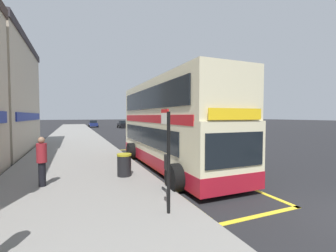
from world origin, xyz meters
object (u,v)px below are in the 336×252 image
double_decker_bus (171,127)px  parked_car_navy_behind (93,124)px  pedestrian_waiting_near_sign (42,159)px  bus_stop_sign (167,152)px  litter_bin (124,165)px  parked_car_black_far (123,124)px

double_decker_bus → parked_car_navy_behind: double_decker_bus is taller
pedestrian_waiting_near_sign → double_decker_bus: bearing=15.7°
bus_stop_sign → parked_car_navy_behind: size_ratio=0.64×
bus_stop_sign → double_decker_bus: bearing=65.7°
parked_car_navy_behind → litter_bin: parked_car_navy_behind is taller
bus_stop_sign → parked_car_navy_behind: 49.60m
litter_bin → bus_stop_sign: bearing=-85.5°
double_decker_bus → litter_bin: 3.37m
double_decker_bus → parked_car_black_far: size_ratio=2.42×
pedestrian_waiting_near_sign → litter_bin: 3.05m
pedestrian_waiting_near_sign → litter_bin: pedestrian_waiting_near_sign is taller
parked_car_black_far → litter_bin: (-8.05, -39.89, -0.19)m
parked_car_navy_behind → pedestrian_waiting_near_sign: (-5.26, -45.84, 0.31)m
bus_stop_sign → parked_car_black_far: 44.53m
pedestrian_waiting_near_sign → litter_bin: bearing=4.8°
bus_stop_sign → litter_bin: size_ratio=2.89×
parked_car_black_far → parked_car_navy_behind: bearing=132.8°
parked_car_navy_behind → pedestrian_waiting_near_sign: size_ratio=2.36×
bus_stop_sign → litter_bin: (-0.31, 3.96, -1.12)m
parked_car_navy_behind → parked_car_black_far: same height
parked_car_navy_behind → litter_bin: (-2.26, -45.59, -0.19)m
double_decker_bus → parked_car_navy_behind: 44.25m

